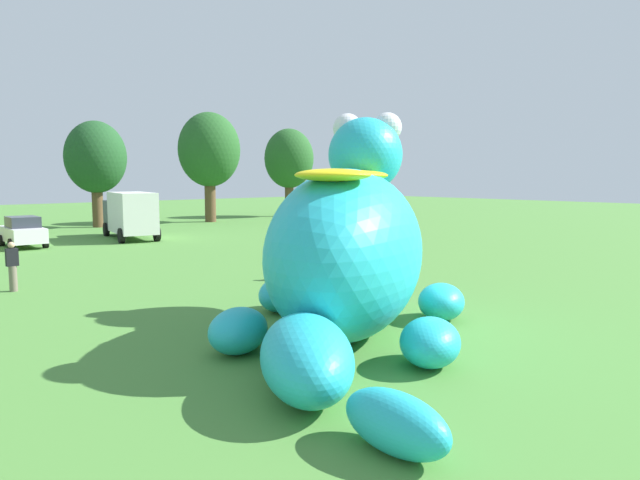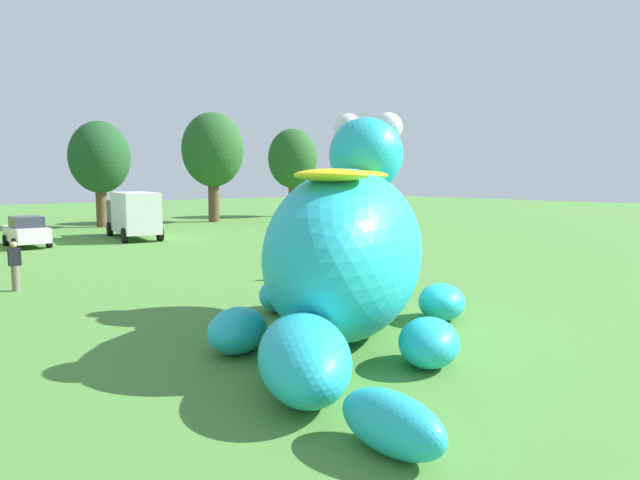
% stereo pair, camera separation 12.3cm
% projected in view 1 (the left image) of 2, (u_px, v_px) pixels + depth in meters
% --- Properties ---
extents(ground_plane, '(160.00, 160.00, 0.00)m').
position_uv_depth(ground_plane, '(390.00, 325.00, 15.25)').
color(ground_plane, '#4C8438').
extents(giant_inflatable_creature, '(9.12, 9.94, 5.80)m').
position_uv_depth(giant_inflatable_creature, '(348.00, 250.00, 14.14)').
color(giant_inflatable_creature, '#23B2C6').
rests_on(giant_inflatable_creature, ground).
extents(car_white, '(2.08, 4.17, 1.72)m').
position_uv_depth(car_white, '(23.00, 232.00, 32.16)').
color(car_white, white).
rests_on(car_white, ground).
extents(box_truck, '(3.35, 6.67, 2.95)m').
position_uv_depth(box_truck, '(130.00, 214.00, 36.43)').
color(box_truck, '#333842').
rests_on(box_truck, ground).
extents(tree_centre_left, '(4.62, 4.62, 8.20)m').
position_uv_depth(tree_centre_left, '(96.00, 158.00, 44.42)').
color(tree_centre_left, brown).
rests_on(tree_centre_left, ground).
extents(tree_centre, '(5.32, 5.32, 9.44)m').
position_uv_depth(tree_centre, '(209.00, 150.00, 49.71)').
color(tree_centre, brown).
rests_on(tree_centre, ground).
extents(tree_centre_right, '(4.87, 4.87, 8.65)m').
position_uv_depth(tree_centre_right, '(289.00, 159.00, 57.01)').
color(tree_centre_right, brown).
rests_on(tree_centre_right, ground).
extents(spectator_by_cars, '(0.38, 0.26, 1.71)m').
position_uv_depth(spectator_by_cars, '(12.00, 267.00, 19.68)').
color(spectator_by_cars, '#726656').
rests_on(spectator_by_cars, ground).
extents(spectator_wandering, '(0.38, 0.26, 1.71)m').
position_uv_depth(spectator_wandering, '(311.00, 257.00, 22.17)').
color(spectator_wandering, '#726656').
rests_on(spectator_wandering, ground).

